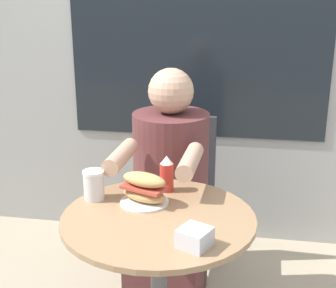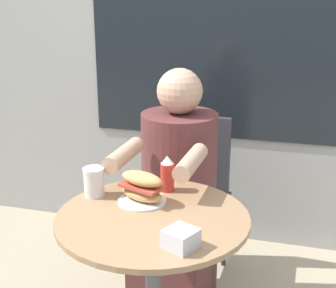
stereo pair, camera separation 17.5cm
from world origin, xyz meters
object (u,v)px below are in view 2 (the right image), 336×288
(seated_diner, at_px, (177,211))
(sandwich_on_plate, at_px, (142,188))
(drink_cup, at_px, (94,182))
(diner_chair, at_px, (194,182))
(cafe_table, at_px, (153,266))
(condiment_bottle, at_px, (167,174))

(seated_diner, relative_size, sandwich_on_plate, 6.13)
(seated_diner, distance_m, sandwich_on_plate, 0.53)
(seated_diner, height_order, drink_cup, seated_diner)
(diner_chair, xyz_separation_m, sandwich_on_plate, (-0.02, -0.78, 0.29))
(cafe_table, distance_m, condiment_bottle, 0.35)
(drink_cup, relative_size, condiment_bottle, 0.78)
(diner_chair, relative_size, drink_cup, 7.72)
(drink_cup, distance_m, condiment_bottle, 0.28)
(diner_chair, height_order, drink_cup, diner_chair)
(seated_diner, height_order, condiment_bottle, seated_diner)
(cafe_table, xyz_separation_m, seated_diner, (-0.05, 0.53, -0.04))
(cafe_table, xyz_separation_m, drink_cup, (-0.26, 0.10, 0.26))
(diner_chair, bearing_deg, cafe_table, 95.11)
(cafe_table, distance_m, drink_cup, 0.38)
(diner_chair, bearing_deg, drink_cup, 76.46)
(sandwich_on_plate, distance_m, drink_cup, 0.19)
(seated_diner, distance_m, condiment_bottle, 0.44)
(diner_chair, bearing_deg, seated_diner, 91.32)
(sandwich_on_plate, bearing_deg, condiment_bottle, 64.19)
(drink_cup, height_order, condiment_bottle, condiment_bottle)
(cafe_table, relative_size, condiment_bottle, 5.23)
(cafe_table, xyz_separation_m, condiment_bottle, (-0.01, 0.22, 0.27))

